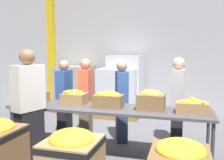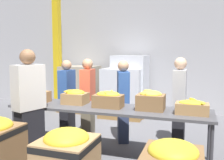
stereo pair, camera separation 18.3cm
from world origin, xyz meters
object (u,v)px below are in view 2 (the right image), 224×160
at_px(sorting_table, 107,110).
at_px(banana_box_3, 151,100).
at_px(banana_box_2, 108,99).
at_px(banana_box_4, 192,107).
at_px(banana_box_1, 75,97).
at_px(volunteer_0, 123,102).
at_px(pallet_stack_0, 80,89).
at_px(volunteer_3, 29,107).
at_px(volunteer_4, 88,98).
at_px(volunteer_2, 67,97).
at_px(support_pillar, 57,42).
at_px(pallet_stack_2, 124,92).
at_px(volunteer_1, 179,103).
at_px(pallet_stack_1, 130,85).
at_px(banana_box_0, 36,95).

bearing_deg(sorting_table, banana_box_3, 3.30).
relative_size(banana_box_2, banana_box_4, 1.02).
relative_size(banana_box_1, banana_box_3, 0.96).
distance_m(volunteer_0, pallet_stack_0, 2.86).
bearing_deg(banana_box_2, sorting_table, 172.51).
distance_m(sorting_table, volunteer_3, 1.21).
height_order(banana_box_1, pallet_stack_0, pallet_stack_0).
bearing_deg(banana_box_3, pallet_stack_0, 132.46).
bearing_deg(sorting_table, volunteer_0, 84.79).
bearing_deg(volunteer_4, volunteer_2, -101.43).
bearing_deg(banana_box_2, support_pillar, 133.40).
bearing_deg(pallet_stack_2, banana_box_1, -93.56).
height_order(banana_box_1, pallet_stack_2, pallet_stack_2).
xyz_separation_m(volunteer_1, volunteer_4, (-1.76, -0.01, -0.02)).
bearing_deg(volunteer_1, banana_box_2, -53.55).
bearing_deg(pallet_stack_0, volunteer_4, -60.52).
distance_m(banana_box_3, volunteer_1, 0.83).
bearing_deg(banana_box_1, banana_box_3, -1.93).
bearing_deg(banana_box_2, volunteer_3, -150.84).
distance_m(banana_box_2, volunteer_0, 0.74).
relative_size(banana_box_4, volunteer_4, 0.29).
bearing_deg(volunteer_1, volunteer_2, -89.70).
xyz_separation_m(banana_box_4, pallet_stack_2, (-1.77, 2.65, -0.28)).
xyz_separation_m(sorting_table, volunteer_1, (1.09, 0.76, 0.04)).
relative_size(banana_box_1, pallet_stack_2, 0.32).
xyz_separation_m(banana_box_3, volunteer_1, (0.38, 0.72, -0.16)).
bearing_deg(volunteer_4, banana_box_1, -2.72).
xyz_separation_m(pallet_stack_0, pallet_stack_1, (1.51, -0.01, 0.16)).
distance_m(sorting_table, pallet_stack_0, 3.39).
relative_size(banana_box_4, pallet_stack_0, 0.35).
relative_size(volunteer_2, pallet_stack_2, 1.21).
bearing_deg(volunteer_3, support_pillar, 42.23).
distance_m(banana_box_1, volunteer_1, 1.84).
bearing_deg(volunteer_4, sorting_table, 33.87).
bearing_deg(pallet_stack_2, volunteer_0, -74.59).
relative_size(banana_box_2, banana_box_3, 1.12).
distance_m(volunteer_0, support_pillar, 3.43).
height_order(sorting_table, support_pillar, support_pillar).
bearing_deg(volunteer_1, banana_box_1, -67.53).
bearing_deg(pallet_stack_1, sorting_table, -83.10).
relative_size(sorting_table, banana_box_0, 6.81).
distance_m(banana_box_4, volunteer_3, 2.42).
relative_size(volunteer_1, pallet_stack_0, 1.24).
bearing_deg(pallet_stack_2, banana_box_0, -109.23).
bearing_deg(volunteer_2, volunteer_1, 87.69).
xyz_separation_m(banana_box_1, pallet_stack_0, (-1.24, 2.75, -0.29)).
bearing_deg(banana_box_3, banana_box_4, -7.71).
height_order(banana_box_4, volunteer_4, volunteer_4).
height_order(sorting_table, volunteer_0, volunteer_0).
height_order(volunteer_0, volunteer_1, volunteer_1).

